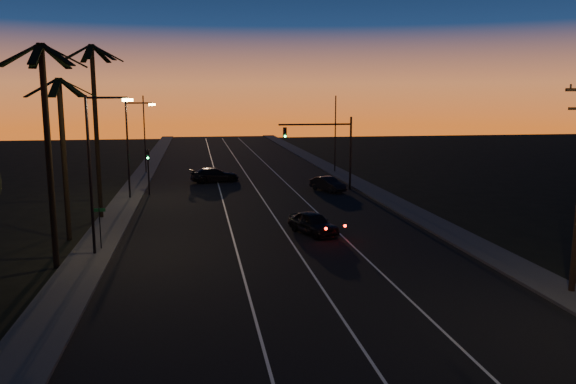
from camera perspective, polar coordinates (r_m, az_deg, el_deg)
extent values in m
cube|color=black|center=(43.32, -2.29, -2.19)|extent=(20.00, 170.00, 0.01)
cube|color=#333330|center=(43.41, -17.13, -2.49)|extent=(2.40, 170.00, 0.16)
cube|color=#333330|center=(46.01, 11.70, -1.58)|extent=(2.40, 170.00, 0.16)
cube|color=silver|center=(43.06, -6.25, -2.29)|extent=(0.12, 160.00, 0.01)
cube|color=silver|center=(43.38, -1.63, -2.15)|extent=(0.12, 160.00, 0.01)
cube|color=silver|center=(43.98, 2.90, -1.99)|extent=(0.12, 160.00, 0.01)
cylinder|color=black|center=(31.13, -23.11, 3.07)|extent=(0.32, 0.32, 11.50)
cube|color=black|center=(31.06, -21.76, 12.74)|extent=(2.18, 0.92, 1.18)
cube|color=black|center=(31.87, -22.55, 12.60)|extent=(1.25, 2.12, 1.18)
cube|color=black|center=(32.06, -24.20, 12.47)|extent=(1.34, 2.09, 1.18)
cube|color=black|center=(31.50, -25.54, 12.44)|extent=(2.18, 0.82, 1.18)
cube|color=black|center=(30.58, -25.58, 12.55)|extent=(1.90, 1.69, 1.18)
cube|color=black|center=(30.00, -24.21, 12.72)|extent=(0.45, 2.16, 1.18)
cube|color=black|center=(30.22, -22.47, 12.80)|extent=(1.95, 1.61, 1.18)
cylinder|color=black|center=(37.15, -21.79, 2.95)|extent=(0.32, 0.32, 10.00)
cube|color=black|center=(37.00, -20.56, 9.89)|extent=(2.18, 0.92, 1.18)
cube|color=black|center=(37.80, -21.25, 9.83)|extent=(1.25, 2.12, 1.18)
cube|color=black|center=(37.97, -22.63, 9.74)|extent=(1.34, 2.09, 1.18)
cube|color=black|center=(37.39, -23.73, 9.68)|extent=(2.18, 0.82, 1.18)
cube|color=black|center=(36.47, -23.72, 9.70)|extent=(1.90, 1.69, 1.18)
cube|color=black|center=(35.91, -22.55, 9.79)|extent=(0.45, 2.16, 1.18)
cube|color=black|center=(36.15, -21.12, 9.87)|extent=(1.95, 1.61, 1.18)
cylinder|color=black|center=(42.73, -18.88, 5.60)|extent=(0.32, 0.32, 12.50)
cube|color=black|center=(42.86, -17.86, 13.28)|extent=(2.18, 0.92, 1.18)
cube|color=black|center=(43.64, -18.51, 13.17)|extent=(1.25, 2.12, 1.18)
cube|color=black|center=(43.76, -19.74, 13.10)|extent=(1.34, 2.09, 1.18)
cube|color=black|center=(43.14, -20.66, 13.10)|extent=(2.18, 0.82, 1.18)
cube|color=black|center=(42.23, -20.58, 13.19)|extent=(1.90, 1.69, 1.18)
cube|color=black|center=(41.71, -19.52, 13.30)|extent=(0.45, 2.16, 1.18)
cube|color=black|center=(41.99, -18.29, 13.34)|extent=(1.95, 1.61, 1.18)
cylinder|color=black|center=(32.89, -19.45, 1.41)|extent=(0.16, 0.16, 9.00)
cylinder|color=black|center=(32.41, -17.95, 9.11)|extent=(2.20, 0.12, 0.12)
cube|color=#FBD464|center=(32.27, -15.98, 8.97)|extent=(0.55, 0.26, 0.16)
cylinder|color=black|center=(50.62, -15.96, 4.03)|extent=(0.16, 0.16, 8.50)
cylinder|color=black|center=(50.29, -14.92, 8.73)|extent=(2.20, 0.12, 0.12)
cube|color=#FBD464|center=(50.20, -13.65, 8.63)|extent=(0.55, 0.26, 0.16)
cylinder|color=black|center=(34.40, -18.54, -3.62)|extent=(0.06, 0.06, 2.60)
cube|color=#0C4C21|center=(34.16, -18.64, -1.74)|extent=(0.70, 0.03, 0.20)
cylinder|color=black|center=(54.38, 6.37, 3.92)|extent=(0.20, 0.20, 7.00)
cylinder|color=black|center=(53.33, 2.77, 6.87)|extent=(7.00, 0.16, 0.16)
cube|color=black|center=(52.84, -0.33, 6.04)|extent=(0.32, 0.28, 1.00)
sphere|color=black|center=(52.65, -0.30, 6.38)|extent=(0.20, 0.20, 0.20)
sphere|color=black|center=(52.67, -0.30, 6.03)|extent=(0.20, 0.20, 0.20)
sphere|color=#14FF59|center=(52.69, -0.30, 5.68)|extent=(0.20, 0.20, 0.20)
cylinder|color=black|center=(52.69, -13.99, 1.97)|extent=(0.14, 0.14, 4.20)
cube|color=black|center=(52.51, -14.06, 3.70)|extent=(0.28, 0.25, 0.90)
sphere|color=black|center=(52.33, -14.09, 3.99)|extent=(0.18, 0.18, 0.18)
sphere|color=black|center=(52.36, -14.07, 3.69)|extent=(0.18, 0.18, 0.18)
sphere|color=#14FF59|center=(52.39, -14.06, 3.38)|extent=(0.18, 0.18, 0.18)
cylinder|color=black|center=(67.46, -14.36, 5.64)|extent=(0.14, 0.14, 9.00)
cylinder|color=black|center=(66.23, 4.82, 5.84)|extent=(0.14, 0.14, 9.00)
imported|color=black|center=(36.82, 2.57, -3.16)|extent=(3.13, 4.57, 1.44)
sphere|color=#FF0F05|center=(34.34, 3.88, -3.73)|extent=(0.18, 0.18, 0.18)
sphere|color=#FF0F05|center=(35.16, 5.82, -3.44)|extent=(0.18, 0.18, 0.18)
imported|color=black|center=(53.41, 4.07, 0.81)|extent=(2.99, 4.33, 1.35)
imported|color=black|center=(59.49, -7.46, 1.73)|extent=(5.45, 3.09, 1.49)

